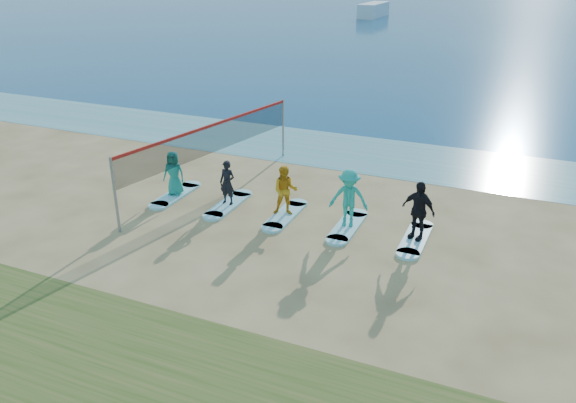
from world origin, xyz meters
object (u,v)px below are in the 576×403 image
at_px(volleyball_net, 212,139).
at_px(student_4, 418,210).
at_px(surfboard_2, 285,215).
at_px(surfboard_1, 228,205).
at_px(surfboard_4, 415,239).
at_px(student_3, 349,198).
at_px(surfboard_0, 176,195).
at_px(student_2, 285,191).
at_px(surfboard_3, 347,226).
at_px(student_0, 174,173).
at_px(student_1, 227,183).
at_px(boat_offshore_a, 373,17).

bearing_deg(volleyball_net, student_4, -9.14).
bearing_deg(surfboard_2, volleyball_net, 160.04).
distance_m(surfboard_1, surfboard_4, 6.55).
height_order(volleyball_net, student_3, volleyball_net).
distance_m(surfboard_0, student_2, 4.46).
xyz_separation_m(surfboard_0, surfboard_2, (4.37, 0.00, 0.00)).
bearing_deg(surfboard_3, student_3, 0.00).
bearing_deg(student_0, surfboard_4, -9.35).
xyz_separation_m(surfboard_1, student_2, (2.18, 0.00, 0.89)).
relative_size(surfboard_2, surfboard_4, 1.00).
bearing_deg(surfboard_0, surfboard_4, 0.00).
distance_m(student_1, student_3, 4.37).
relative_size(student_1, surfboard_2, 0.71).
relative_size(student_0, student_2, 0.95).
bearing_deg(student_2, student_0, 160.71).
relative_size(volleyball_net, boat_offshore_a, 1.12).
bearing_deg(surfboard_2, surfboard_1, 180.00).
bearing_deg(boat_offshore_a, surfboard_1, -77.53).
height_order(surfboard_1, student_4, student_4).
distance_m(surfboard_0, student_3, 6.62).
relative_size(volleyball_net, student_0, 5.55).
height_order(volleyball_net, surfboard_0, volleyball_net).
distance_m(surfboard_3, student_3, 0.99).
relative_size(student_0, student_1, 1.03).
height_order(student_1, surfboard_3, student_1).
xyz_separation_m(student_1, surfboard_4, (6.55, 0.00, -0.82)).
xyz_separation_m(student_1, surfboard_2, (2.18, 0.00, -0.82)).
xyz_separation_m(surfboard_0, student_2, (4.37, 0.00, 0.89)).
bearing_deg(volleyball_net, student_1, -44.32).
bearing_deg(student_1, boat_offshore_a, 103.77).
distance_m(student_0, surfboard_4, 8.78).
bearing_deg(volleyball_net, surfboard_2, -19.96).
height_order(boat_offshore_a, surfboard_0, boat_offshore_a).
bearing_deg(student_4, surfboard_3, -160.95).
xyz_separation_m(student_3, student_4, (2.18, 0.00, -0.02)).
distance_m(student_3, student_4, 2.18).
height_order(boat_offshore_a, student_2, student_2).
relative_size(surfboard_2, student_2, 1.31).
bearing_deg(surfboard_1, student_1, 0.00).
height_order(surfboard_3, student_4, student_4).
relative_size(student_1, student_4, 0.84).
height_order(student_3, surfboard_4, student_3).
xyz_separation_m(student_1, student_2, (2.18, 0.00, 0.06)).
bearing_deg(surfboard_4, student_1, 180.00).
height_order(volleyball_net, boat_offshore_a, volleyball_net).
bearing_deg(student_3, student_1, 169.17).
height_order(surfboard_1, student_3, student_3).
bearing_deg(surfboard_0, student_0, 0.00).
bearing_deg(student_4, student_1, -160.95).
height_order(volleyball_net, student_2, volleyball_net).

